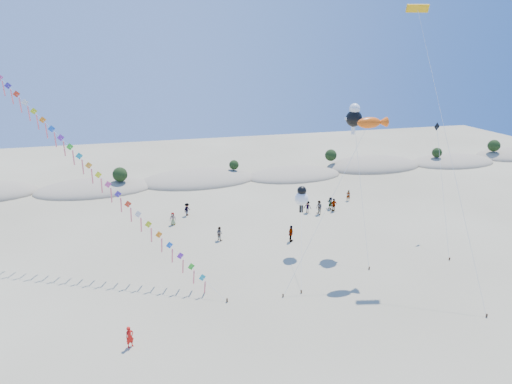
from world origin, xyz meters
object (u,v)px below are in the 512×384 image
(flyer_foreground, at_px, (130,337))
(kite_train, at_px, (76,153))
(parafoil_kite, at_px, (419,17))
(fish_kite, at_px, (372,123))

(flyer_foreground, bearing_deg, kite_train, 77.32)
(parafoil_kite, relative_size, flyer_foreground, 14.72)
(flyer_foreground, bearing_deg, parafoil_kite, -9.47)
(fish_kite, height_order, parafoil_kite, parafoil_kite)
(fish_kite, relative_size, parafoil_kite, 0.60)
(parafoil_kite, height_order, flyer_foreground, parafoil_kite)
(kite_train, xyz_separation_m, flyer_foreground, (4.23, -15.40, -10.24))
(fish_kite, bearing_deg, parafoil_kite, 16.34)
(fish_kite, relative_size, flyer_foreground, 8.84)
(fish_kite, distance_m, parafoil_kite, 10.35)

